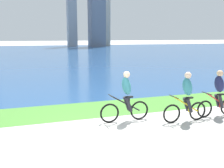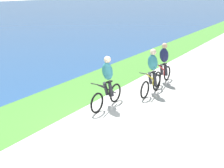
{
  "view_description": "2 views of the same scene",
  "coord_description": "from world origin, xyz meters",
  "views": [
    {
      "loc": [
        -2.17,
        -6.93,
        2.84
      ],
      "look_at": [
        0.61,
        1.3,
        1.27
      ],
      "focal_mm": 42.74,
      "sensor_mm": 36.0,
      "label": 1
    },
    {
      "loc": [
        -6.25,
        -3.78,
        3.69
      ],
      "look_at": [
        0.76,
        0.74,
        0.93
      ],
      "focal_mm": 46.19,
      "sensor_mm": 36.0,
      "label": 2
    }
  ],
  "objects": [
    {
      "name": "ground_plane",
      "position": [
        0.0,
        0.0,
        0.0
      ],
      "size": [
        300.0,
        300.0,
        0.0
      ],
      "primitive_type": "plane",
      "color": "#B2AFA8"
    },
    {
      "name": "bay_water_surface",
      "position": [
        0.0,
        39.7,
        0.0
      ],
      "size": [
        300.0,
        71.34,
        0.0
      ],
      "primitive_type": "cube",
      "color": "navy",
      "rests_on": "ground"
    },
    {
      "name": "cyclist_distant_rear",
      "position": [
        4.34,
        0.58,
        0.83
      ],
      "size": [
        1.62,
        0.52,
        1.66
      ],
      "color": "black",
      "rests_on": "ground"
    },
    {
      "name": "city_skyline_far_shore",
      "position": [
        0.81,
        65.28,
        11.08
      ],
      "size": [
        49.14,
        11.88,
        27.17
      ],
      "color": "slate",
      "rests_on": "ground"
    },
    {
      "name": "grass_strip_bayside",
      "position": [
        0.0,
        2.88,
        0.0
      ],
      "size": [
        120.0,
        2.31,
        0.01
      ],
      "primitive_type": "cube",
      "color": "#478433",
      "rests_on": "ground"
    },
    {
      "name": "cyclist_lead",
      "position": [
        1.03,
        1.1,
        0.84
      ],
      "size": [
        1.73,
        0.52,
        1.7
      ],
      "color": "black",
      "rests_on": "ground"
    },
    {
      "name": "cyclist_trailing",
      "position": [
        2.92,
        0.41,
        0.84
      ],
      "size": [
        1.64,
        0.52,
        1.68
      ],
      "color": "black",
      "rests_on": "ground"
    }
  ]
}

